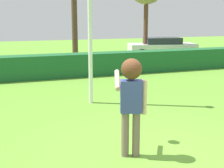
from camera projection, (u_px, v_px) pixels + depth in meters
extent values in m
plane|color=#5E972F|center=(156.00, 155.00, 5.72)|extent=(60.00, 60.00, 0.00)
cylinder|color=#755E56|center=(125.00, 134.00, 5.62)|extent=(0.14, 0.14, 0.84)
cylinder|color=#755E56|center=(136.00, 134.00, 5.62)|extent=(0.14, 0.14, 0.84)
cube|color=#354087|center=(131.00, 96.00, 5.47)|extent=(0.43, 0.33, 0.58)
cylinder|color=#D7A884|center=(117.00, 80.00, 5.69)|extent=(0.28, 0.61, 0.30)
cylinder|color=#D7A884|center=(144.00, 97.00, 5.48)|extent=(0.09, 0.09, 0.62)
sphere|color=#D7A884|center=(131.00, 71.00, 5.37)|extent=(0.22, 0.22, 0.22)
sphere|color=#542F1B|center=(131.00, 69.00, 5.37)|extent=(0.37, 0.37, 0.37)
cylinder|color=white|center=(138.00, 80.00, 6.16)|extent=(0.22, 0.22, 0.08)
cylinder|color=silver|center=(90.00, 5.00, 8.66)|extent=(0.12, 0.12, 5.64)
cube|color=#1D5A2C|center=(66.00, 65.00, 13.20)|extent=(27.12, 0.90, 0.97)
cube|color=white|center=(162.00, 48.00, 19.82)|extent=(4.47, 2.59, 0.55)
cube|color=#2D333D|center=(162.00, 40.00, 19.72)|extent=(2.49, 2.02, 0.40)
cylinder|color=black|center=(179.00, 51.00, 20.88)|extent=(0.61, 0.23, 0.60)
cylinder|color=black|center=(189.00, 53.00, 19.23)|extent=(0.61, 0.23, 0.60)
cylinder|color=black|center=(137.00, 51.00, 20.54)|extent=(0.61, 0.23, 0.60)
cylinder|color=black|center=(142.00, 54.00, 18.89)|extent=(0.61, 0.23, 0.60)
cylinder|color=brown|center=(146.00, 32.00, 19.18)|extent=(0.27, 0.27, 3.26)
cylinder|color=brown|center=(75.00, 24.00, 17.02)|extent=(0.31, 0.31, 4.29)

